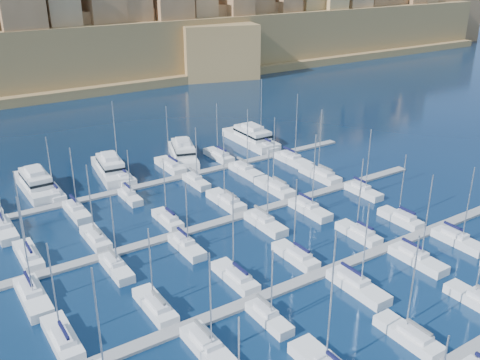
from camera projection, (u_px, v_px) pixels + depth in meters
ground at (274, 240)px, 86.62m from camera, size 600.00×600.00×0.00m
pontoon_mid_near at (324, 272)px, 77.29m from camera, size 84.00×2.00×0.40m
pontoon_mid_far at (240, 216)px, 94.26m from camera, size 84.00×2.00×0.40m
pontoon_far at (182, 177)px, 111.23m from camera, size 84.00×2.00×0.40m
sailboat_3 at (409, 336)px, 63.47m from camera, size 2.67×8.89×14.29m
sailboat_4 at (478, 300)px, 70.07m from camera, size 2.58×8.61×12.75m
sailboat_12 at (62, 338)px, 63.02m from camera, size 2.78×9.27×13.58m
sailboat_13 at (155, 306)px, 68.91m from camera, size 2.65×8.85×12.06m
sailboat_14 at (235, 277)px, 75.20m from camera, size 2.68×8.92×13.79m
sailboat_15 at (296, 256)px, 80.58m from camera, size 2.60×8.67×13.32m
sailboat_16 at (359, 233)px, 87.14m from camera, size 2.54×8.46×13.85m
sailboat_17 at (401, 218)px, 92.18m from camera, size 2.51×8.36×12.53m
sailboat_19 at (209, 349)px, 61.29m from camera, size 2.85×9.49×14.01m
sailboat_20 at (269, 318)px, 66.70m from camera, size 2.26×7.54×10.92m
sailboat_21 at (357, 286)px, 73.05m from camera, size 2.95×9.82×13.77m
sailboat_22 at (417, 259)px, 79.70m from camera, size 2.77×9.25×14.77m
sailboat_23 at (458, 240)px, 84.96m from camera, size 2.65×8.84×13.71m
sailboat_24 at (28, 255)px, 80.61m from camera, size 2.75×9.18×14.52m
sailboat_25 at (96, 238)px, 85.65m from camera, size 2.58×8.59×13.44m
sailboat_26 at (168, 219)px, 91.85m from camera, size 2.39×7.97×12.03m
sailboat_27 at (226, 201)px, 98.83m from camera, size 2.94×9.82×14.21m
sailboat_28 at (275, 187)px, 104.65m from camera, size 3.00×9.99×15.04m
sailboat_29 at (320, 175)px, 110.74m from camera, size 3.07×10.23×14.83m
sailboat_30 at (33, 297)px, 70.76m from camera, size 3.02×10.06×15.83m
sailboat_31 at (116, 267)px, 77.53m from camera, size 2.47×8.24×12.57m
sailboat_32 at (187, 246)px, 83.29m from camera, size 2.53×8.44×12.09m
sailboat_33 at (265, 223)px, 90.51m from camera, size 2.77×9.24×14.63m
sailboat_34 at (310, 209)px, 95.52m from camera, size 2.77×9.22×15.21m
sailboat_35 at (363, 191)px, 102.99m from camera, size 2.45×8.16×13.60m
sailboat_37 at (54, 193)px, 102.28m from camera, size 2.50×8.33×12.12m
sailboat_38 at (120, 176)px, 110.10m from camera, size 3.19×10.65×16.67m
sailboat_39 at (170, 166)px, 115.62m from camera, size 2.98×9.94×14.14m
sailboat_40 at (219, 156)px, 121.57m from camera, size 2.82×9.40×13.05m
sailboat_41 at (262, 146)px, 127.98m from camera, size 2.96×9.87×16.98m
sailboat_42 at (4, 229)px, 88.34m from camera, size 2.86×9.55×15.90m
sailboat_43 at (77, 211)px, 94.81m from camera, size 2.66×8.86×13.11m
sailboat_44 at (130, 197)px, 100.69m from camera, size 2.19×7.30×10.38m
sailboat_45 at (196, 181)px, 107.60m from camera, size 2.36×7.88×12.37m
sailboat_46 at (246, 171)px, 112.85m from camera, size 2.84×9.46×14.54m
sailboat_47 at (293, 160)px, 118.87m from camera, size 3.08×10.27×16.14m
motor_yacht_a at (36, 183)px, 104.06m from camera, size 5.03×16.38×5.25m
motor_yacht_b at (110, 168)px, 111.56m from camera, size 6.86×16.41×5.25m
motor_yacht_c at (183, 153)px, 120.44m from camera, size 9.92×16.95×5.25m
motor_yacht_d at (251, 137)px, 131.00m from camera, size 6.00×18.42×5.25m
fortified_city at (27, 38)px, 200.66m from camera, size 460.00×108.95×59.52m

